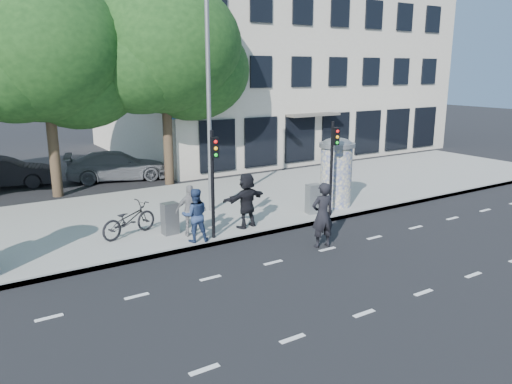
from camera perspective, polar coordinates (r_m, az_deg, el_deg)
ground at (r=13.24m, az=5.46°, el=-9.95°), size 120.00×120.00×0.00m
sidewalk at (r=19.31m, az=-8.35°, el=-2.08°), size 40.00×8.00×0.15m
curb at (r=15.95m, az=-2.43°, el=-5.39°), size 40.00×0.10×0.16m
lane_dash_near at (r=11.76m, az=12.24°, el=-13.41°), size 32.00×0.12×0.01m
lane_dash_far at (r=14.28m, az=1.97°, el=-8.06°), size 32.00×0.12×0.01m
ad_column_right at (r=19.44m, az=9.15°, el=2.43°), size 1.36×1.36×2.65m
traffic_pole_near at (r=15.30m, az=-4.91°, el=2.12°), size 0.22×0.31×3.40m
traffic_pole_far at (r=18.00m, az=8.76°, el=3.78°), size 0.22×0.31×3.40m
street_lamp at (r=18.16m, az=-5.37°, el=12.11°), size 0.25×0.93×8.00m
tree_near_left at (r=22.56m, az=-23.06°, el=14.66°), size 6.80×6.80×8.97m
tree_center at (r=23.61m, az=-10.47°, el=16.02°), size 7.00×7.00×9.30m
building at (r=35.37m, az=0.96°, el=14.93°), size 20.30×15.85×12.00m
ped_c at (r=15.38m, az=-6.98°, el=-2.65°), size 0.97×0.85×1.67m
ped_e at (r=15.94m, az=-7.46°, el=-2.12°), size 1.08×0.79×1.65m
ped_f at (r=16.64m, az=-1.08°, el=-0.95°), size 1.80×0.90×1.86m
man_road at (r=15.32m, az=7.62°, el=-2.63°), size 0.81×0.61×2.03m
bicycle at (r=16.37m, az=-14.33°, el=-3.09°), size 1.34×2.14×1.06m
cabinet_left at (r=16.27m, az=-9.81°, el=-3.00°), size 0.52×0.39×1.03m
cabinet_right at (r=18.46m, az=6.60°, el=-0.78°), size 0.57×0.45×1.09m
car_mid at (r=25.72m, az=-26.93°, el=1.99°), size 2.30×4.52×1.42m
car_right at (r=25.53m, az=-15.56°, el=2.91°), size 3.16×5.20×1.41m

